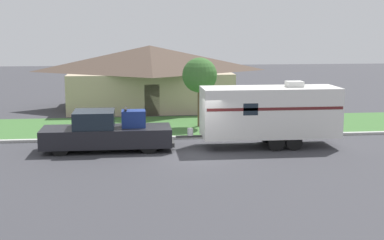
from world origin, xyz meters
TOP-DOWN VIEW (x-y plane):
  - ground_plane at (0.00, 0.00)m, footprint 120.00×120.00m
  - curb_strip at (0.00, 3.75)m, footprint 80.00×0.30m
  - lawn_strip at (0.00, 7.40)m, footprint 80.00×7.00m
  - house_across_street at (-1.58, 15.14)m, footprint 12.20×8.16m
  - pickup_truck at (-4.15, 1.42)m, footprint 6.24×2.07m
  - travel_trailer at (3.84, 1.42)m, footprint 7.97×2.24m
  - mailbox at (4.79, 4.64)m, footprint 0.48×0.20m
  - tree_in_yard at (1.07, 7.13)m, footprint 2.06×2.06m

SIDE VIEW (x-z plane):
  - ground_plane at x=0.00m, z-range 0.00..0.00m
  - lawn_strip at x=0.00m, z-range 0.00..0.03m
  - curb_strip at x=0.00m, z-range 0.00..0.14m
  - pickup_truck at x=-4.15m, z-range -0.15..1.89m
  - mailbox at x=4.79m, z-range 0.34..1.62m
  - travel_trailer at x=3.84m, z-range 0.11..3.34m
  - house_across_street at x=-1.58m, z-range 0.08..4.63m
  - tree_in_yard at x=1.07m, z-range 0.99..5.09m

